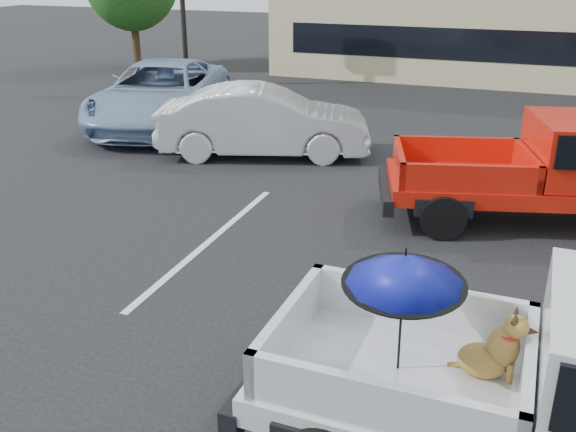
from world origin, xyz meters
The scene contains 5 objects.
ground centered at (0.00, 0.00, 0.00)m, with size 90.00×90.00×0.00m, color black.
stripe_left centered at (-3.00, 2.00, 0.00)m, with size 0.12×5.00×0.01m, color silver.
red_pickup centered at (2.46, 4.92, 1.02)m, with size 5.96×3.36×1.86m.
silver_sedan centered at (-4.05, 6.90, 0.80)m, with size 1.70×4.88×1.61m, color silver.
blue_suv centered at (-7.81, 8.62, 0.86)m, with size 2.84×6.16×1.71m, color #7D93BB.
Camera 1 is at (1.59, -6.61, 4.38)m, focal length 40.00 mm.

